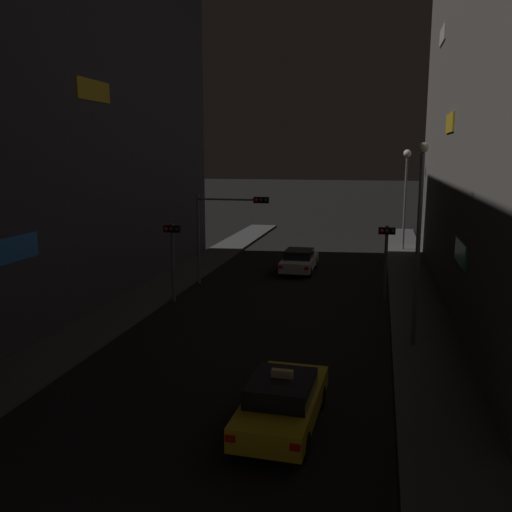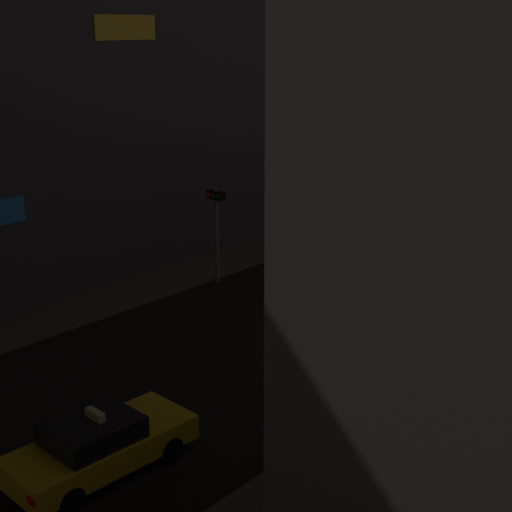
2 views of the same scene
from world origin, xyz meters
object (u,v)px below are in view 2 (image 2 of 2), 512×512
(traffic_light_left_kerb, at_px, (216,216))
(street_lamp_near_block, at_px, (409,254))
(taxi, at_px, (99,445))
(traffic_light_right_kerb, at_px, (485,254))
(traffic_light_overhead, at_px, (309,184))
(far_car, at_px, (428,245))

(traffic_light_left_kerb, distance_m, street_lamp_near_block, 11.95)
(street_lamp_near_block, bearing_deg, traffic_light_left_kerb, 158.59)
(taxi, height_order, traffic_light_right_kerb, traffic_light_right_kerb)
(traffic_light_overhead, xyz_separation_m, street_lamp_near_block, (9.47, -8.24, 0.83))
(traffic_light_left_kerb, distance_m, traffic_light_right_kerb, 10.32)
(far_car, xyz_separation_m, street_lamp_near_block, (6.01, -12.36, 3.69))
(traffic_light_overhead, xyz_separation_m, traffic_light_right_kerb, (8.47, -1.45, -0.95))
(traffic_light_overhead, relative_size, traffic_light_left_kerb, 1.29)
(traffic_light_right_kerb, height_order, street_lamp_near_block, street_lamp_near_block)
(far_car, xyz_separation_m, traffic_light_right_kerb, (5.01, -5.56, 1.91))
(traffic_light_right_kerb, bearing_deg, taxi, -100.97)
(far_car, bearing_deg, traffic_light_overhead, -130.06)
(taxi, bearing_deg, traffic_light_right_kerb, 79.03)
(taxi, bearing_deg, traffic_light_overhead, 110.76)
(street_lamp_near_block, bearing_deg, traffic_light_right_kerb, 98.40)
(taxi, distance_m, traffic_light_left_kerb, 13.66)
(traffic_light_right_kerb, bearing_deg, far_car, 132.01)
(far_car, bearing_deg, taxi, -83.15)
(taxi, height_order, traffic_light_overhead, traffic_light_overhead)
(far_car, bearing_deg, traffic_light_left_kerb, -121.93)
(taxi, xyz_separation_m, traffic_light_overhead, (-5.79, 15.27, 2.86))
(taxi, bearing_deg, traffic_light_left_kerb, 122.88)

